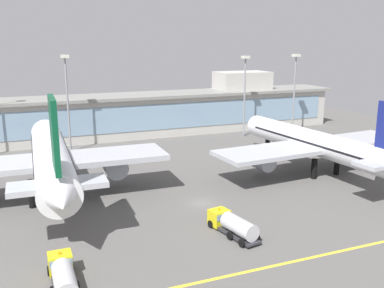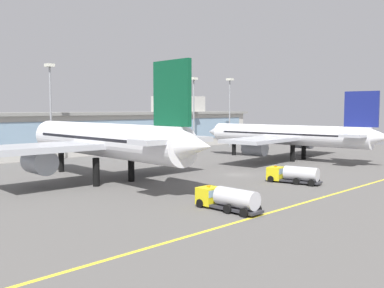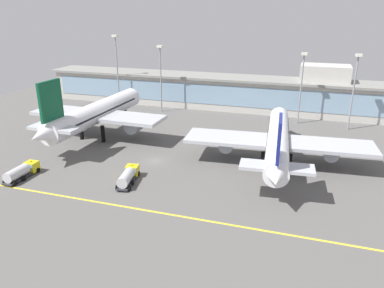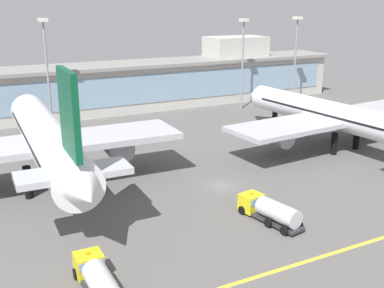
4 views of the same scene
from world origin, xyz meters
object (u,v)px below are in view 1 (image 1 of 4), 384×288
Objects in this scene: baggage_tug_near at (63,275)px; apron_light_mast_west at (245,84)px; airliner_near_right at (317,144)px; apron_light_mast_east at (295,82)px; apron_light_mast_far_east at (67,89)px; airliner_near_left at (51,158)px; fuel_tanker_truck at (232,224)px.

apron_light_mast_west is at bearing -42.50° from baggage_tug_near.
apron_light_mast_west is at bearing -9.65° from airliner_near_right.
apron_light_mast_east is (17.90, 33.78, 8.84)m from airliner_near_right.
apron_light_mast_far_east reaches higher than apron_light_mast_east.
apron_light_mast_east is at bearing -50.26° from baggage_tug_near.
airliner_near_left is 29.18m from baggage_tug_near.
apron_light_mast_east is (68.02, 29.48, 7.73)m from airliner_near_left.
apron_light_mast_far_east reaches higher than fuel_tanker_truck.
apron_light_mast_west reaches higher than airliner_near_right.
apron_light_mast_west is 46.77m from apron_light_mast_far_east.
airliner_near_left is 33.24m from apron_light_mast_far_east.
apron_light_mast_east reaches higher than airliner_near_left.
airliner_near_left is 2.21× the size of apron_light_mast_far_east.
airliner_near_right is 34.79m from fuel_tanker_truck.
apron_light_mast_far_east reaches higher than airliner_near_right.
baggage_tug_near is at bearing -132.29° from apron_light_mast_west.
airliner_near_left is at bearing -2.87° from baggage_tug_near.
baggage_tug_near is (-1.33, -28.61, -5.54)m from airliner_near_left.
baggage_tug_near is at bearing 92.09° from fuel_tanker_truck.
apron_light_mast_west is (53.19, 31.33, 7.54)m from airliner_near_left.
fuel_tanker_truck and baggage_tug_near have the same top height.
apron_light_mast_far_east is at bearing 179.63° from apron_light_mast_west.
apron_light_mast_east is (14.83, -1.85, 0.19)m from apron_light_mast_west.
airliner_near_left is 1.02× the size of airliner_near_right.
airliner_near_right is 2.23× the size of apron_light_mast_west.
apron_light_mast_east is (69.35, 58.10, 13.27)m from baggage_tug_near.
fuel_tanker_truck is at bearing -131.25° from apron_light_mast_east.
baggage_tug_near is at bearing 110.59° from airliner_near_right.
airliner_near_right reaches higher than fuel_tanker_truck.
fuel_tanker_truck is at bearing -74.74° from apron_light_mast_far_east.
baggage_tug_near is (-22.82, -5.04, 0.00)m from fuel_tanker_truck.
apron_light_mast_east is (46.53, 53.05, 13.27)m from fuel_tanker_truck.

